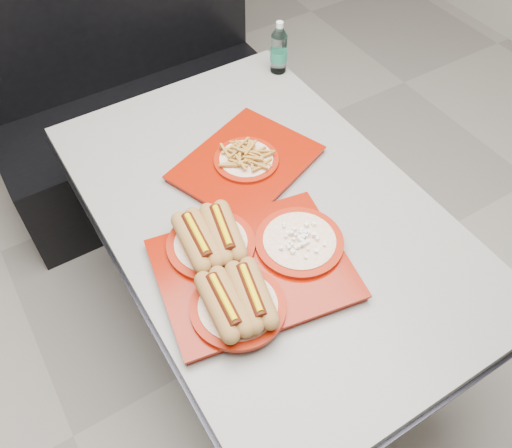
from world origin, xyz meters
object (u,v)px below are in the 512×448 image
diner_table (266,242)px  water_bottle (279,50)px  tray_near (245,266)px  tray_far (246,161)px  booth_bench (137,105)px

diner_table → water_bottle: water_bottle is taller
diner_table → tray_near: 0.32m
tray_far → water_bottle: (0.37, 0.38, 0.06)m
tray_near → water_bottle: bearing=51.4°
booth_bench → water_bottle: 0.80m
booth_bench → tray_far: 0.98m
diner_table → tray_near: size_ratio=2.53×
water_bottle → tray_far: bearing=-134.2°
booth_bench → tray_near: bearing=-97.9°
tray_near → tray_far: tray_near is taller
booth_bench → tray_near: size_ratio=2.40×
booth_bench → tray_near: booth_bench is taller
booth_bench → tray_near: (-0.17, -1.26, 0.39)m
tray_near → water_bottle: size_ratio=2.82×
booth_bench → tray_far: (0.04, -0.91, 0.37)m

